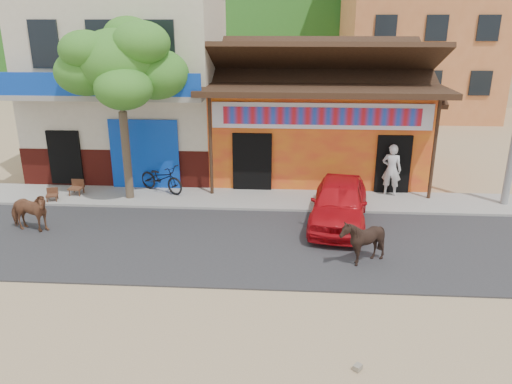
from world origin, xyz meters
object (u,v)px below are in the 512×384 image
pedestrian (391,170)px  cafe_chair_left (51,190)px  cow_dark (362,241)px  scooter (161,178)px  tree (123,112)px  red_car (339,202)px  cow_tan (29,212)px  cafe_chair_right (75,182)px

pedestrian → cafe_chair_left: pedestrian is taller
cow_dark → pedestrian: size_ratio=0.69×
scooter → cafe_chair_left: size_ratio=2.43×
tree → pedestrian: (9.10, 0.87, -2.08)m
tree → pedestrian: bearing=5.5°
tree → red_car: size_ratio=1.46×
cow_tan → pedestrian: size_ratio=0.79×
red_car → cafe_chair_right: red_car is taller
red_car → tree: bearing=175.1°
pedestrian → cafe_chair_left: 11.75m
tree → cow_tan: 4.34m
cow_tan → pedestrian: (11.23, 3.74, 0.39)m
cow_dark → pedestrian: 5.47m
red_car → cow_tan: bearing=-164.1°
tree → pedestrian: size_ratio=3.27×
cow_tan → scooter: cow_tan is taller
cafe_chair_right → pedestrian: bearing=5.0°
cow_tan → cow_dark: bearing=-88.4°
cow_tan → red_car: (9.19, 1.17, 0.09)m
red_car → pedestrian: size_ratio=2.24×
pedestrian → cow_dark: bearing=90.0°
tree → red_car: bearing=-13.6°
pedestrian → tree: bearing=23.4°
red_car → cow_dark: bearing=-73.7°
tree → scooter: (0.97, 0.66, -2.49)m
pedestrian → cafe_chair_right: (-11.08, -0.71, -0.43)m
pedestrian → cafe_chair_right: 11.11m
tree → cafe_chair_right: (-1.98, 0.16, -2.52)m
cow_tan → tree: bearing=-26.3°
cow_tan → cafe_chair_right: 3.03m
scooter → cafe_chair_left: (-3.53, -1.16, -0.11)m
red_car → cafe_chair_right: size_ratio=4.25×
red_car → cafe_chair_left: size_ratio=5.18×
cafe_chair_right → cafe_chair_left: bearing=-130.1°
cow_dark → pedestrian: pedestrian is taller
scooter → cafe_chair_right: 2.99m
tree → cafe_chair_left: bearing=-168.9°
cow_dark → tree: bearing=-109.9°
red_car → scooter: red_car is taller
tree → cow_tan: tree is taller
scooter → pedestrian: 8.14m
scooter → cafe_chair_right: size_ratio=1.99×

